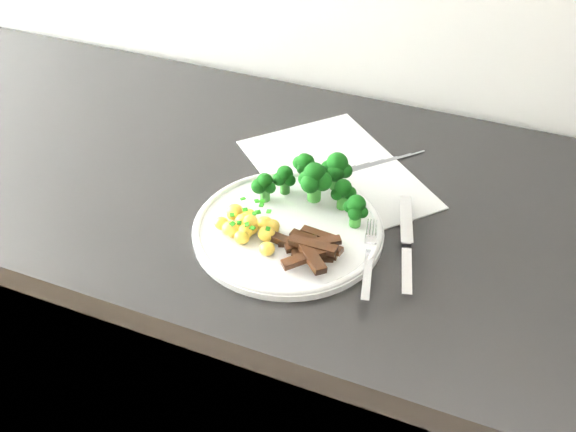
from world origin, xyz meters
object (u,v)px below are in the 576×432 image
Objects in this scene: broccoli at (318,180)px; beef_strips at (309,247)px; counter at (316,389)px; recipe_paper at (335,173)px; knife at (406,254)px; plate at (288,228)px; fork at (369,262)px; potatoes at (249,226)px.

broccoli is 0.12m from beef_strips.
counter is 24.33× the size of beef_strips.
broccoli reaches higher than beef_strips.
recipe_paper is 0.21m from knife.
plate is at bearing -95.32° from recipe_paper.
beef_strips reaches higher than counter.
beef_strips is at bearing -176.72° from fork.
plate is 0.06m from potatoes.
knife is at bearing 10.20° from potatoes.
potatoes is (-0.05, -0.03, 0.01)m from plate.
beef_strips is at bearing -39.94° from plate.
potatoes is at bearing -122.34° from broccoli.
broccoli is 0.17m from knife.
plate is 2.64× the size of potatoes.
potatoes is (-0.06, -0.19, 0.02)m from recipe_paper.
fork is 0.06m from knife.
recipe_paper is (-0.01, 0.07, 0.47)m from counter.
potatoes is 0.22m from knife.
broccoli is 1.73× the size of potatoes.
counter is 0.51m from broccoli.
knife is (0.04, 0.04, -0.01)m from fork.
broccoli is 1.71× the size of beef_strips.
fork reaches higher than plate.
plate is at bearing 32.05° from potatoes.
beef_strips is (0.09, -0.01, -0.00)m from potatoes.
plate is (-0.02, -0.09, 0.47)m from counter.
knife is at bearing -22.62° from broccoli.
plate is 0.06m from beef_strips.
broccoli is (0.00, -0.09, 0.05)m from recipe_paper.
fork is at bearing -14.91° from plate.
potatoes is at bearing -118.52° from counter.
plate is 1.38× the size of knife.
recipe_paper is 1.37× the size of plate.
recipe_paper is at bearing 98.81° from beef_strips.
counter is at bearing 100.83° from beef_strips.
beef_strips reaches higher than plate.
broccoli is at bearing -88.46° from recipe_paper.
beef_strips is at bearing -5.79° from potatoes.
plate is at bearing 140.06° from beef_strips.
knife is at bearing -44.91° from recipe_paper.
recipe_paper is at bearing 119.88° from fork.
potatoes reaches higher than plate.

